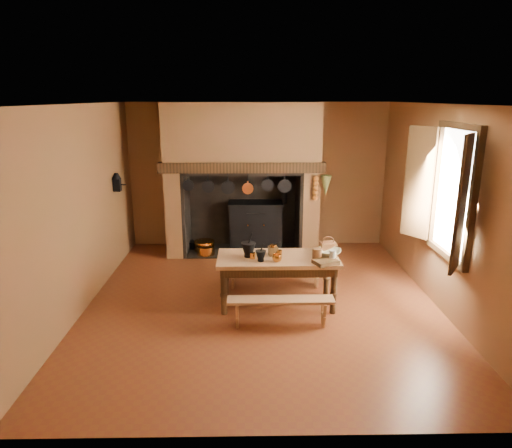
% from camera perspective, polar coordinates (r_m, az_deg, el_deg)
% --- Properties ---
extents(floor, '(5.50, 5.50, 0.00)m').
position_cam_1_polar(floor, '(6.77, 0.74, -9.65)').
color(floor, '#623017').
rests_on(floor, ground).
extents(ceiling, '(5.50, 5.50, 0.00)m').
position_cam_1_polar(ceiling, '(6.13, 0.84, 14.78)').
color(ceiling, silver).
rests_on(ceiling, back_wall).
extents(back_wall, '(5.00, 0.02, 2.80)m').
position_cam_1_polar(back_wall, '(9.00, 0.24, 6.08)').
color(back_wall, brown).
rests_on(back_wall, floor).
extents(wall_left, '(0.02, 5.50, 2.80)m').
position_cam_1_polar(wall_left, '(6.71, -21.09, 1.73)').
color(wall_left, brown).
rests_on(wall_left, floor).
extents(wall_right, '(0.02, 5.50, 2.80)m').
position_cam_1_polar(wall_right, '(6.85, 22.19, 1.89)').
color(wall_right, brown).
rests_on(wall_right, floor).
extents(wall_front, '(5.00, 0.02, 2.80)m').
position_cam_1_polar(wall_front, '(3.69, 2.13, -8.18)').
color(wall_front, brown).
rests_on(wall_front, floor).
extents(chimney_breast, '(2.95, 0.96, 2.80)m').
position_cam_1_polar(chimney_breast, '(8.50, -1.73, 8.32)').
color(chimney_breast, brown).
rests_on(chimney_breast, floor).
extents(iron_range, '(1.12, 0.55, 1.60)m').
position_cam_1_polar(iron_range, '(8.90, 0.01, -0.07)').
color(iron_range, black).
rests_on(iron_range, floor).
extents(hearth_pans, '(0.51, 0.62, 0.20)m').
position_cam_1_polar(hearth_pans, '(8.84, -6.52, -2.93)').
color(hearth_pans, '#C97F2E').
rests_on(hearth_pans, floor).
extents(hanging_pans, '(1.92, 0.29, 0.27)m').
position_cam_1_polar(hanging_pans, '(8.08, -2.03, 4.69)').
color(hanging_pans, black).
rests_on(hanging_pans, chimney_breast).
extents(onion_string, '(0.12, 0.10, 0.46)m').
position_cam_1_polar(onion_string, '(8.15, 7.46, 4.45)').
color(onion_string, '#B87922').
rests_on(onion_string, chimney_breast).
extents(herb_bunch, '(0.20, 0.20, 0.35)m').
position_cam_1_polar(herb_bunch, '(8.17, 8.72, 4.78)').
color(herb_bunch, '#606C33').
rests_on(herb_bunch, chimney_breast).
extents(window, '(0.39, 1.75, 1.76)m').
position_cam_1_polar(window, '(6.37, 22.58, 3.66)').
color(window, white).
rests_on(window, wall_right).
extents(wall_coffee_mill, '(0.23, 0.16, 0.31)m').
position_cam_1_polar(wall_coffee_mill, '(8.10, -17.00, 5.18)').
color(wall_coffee_mill, black).
rests_on(wall_coffee_mill, wall_left).
extents(work_table, '(1.69, 0.75, 0.73)m').
position_cam_1_polar(work_table, '(6.44, 2.73, -5.07)').
color(work_table, '#B08251').
rests_on(work_table, floor).
extents(bench_front, '(1.38, 0.24, 0.39)m').
position_cam_1_polar(bench_front, '(5.98, 3.09, -10.16)').
color(bench_front, '#B08251').
rests_on(bench_front, floor).
extents(bench_back, '(1.61, 0.28, 0.45)m').
position_cam_1_polar(bench_back, '(7.12, 2.38, -5.39)').
color(bench_back, '#B08251').
rests_on(bench_back, floor).
extents(mortar_large, '(0.21, 0.21, 0.35)m').
position_cam_1_polar(mortar_large, '(6.35, -0.95, -3.14)').
color(mortar_large, black).
rests_on(mortar_large, work_table).
extents(mortar_small, '(0.15, 0.15, 0.25)m').
position_cam_1_polar(mortar_small, '(6.20, 0.60, -3.94)').
color(mortar_small, black).
rests_on(mortar_small, work_table).
extents(coffee_grinder, '(0.18, 0.15, 0.20)m').
position_cam_1_polar(coffee_grinder, '(6.43, 2.15, -3.30)').
color(coffee_grinder, '#372311').
rests_on(coffee_grinder, work_table).
extents(brass_mug_a, '(0.10, 0.10, 0.09)m').
position_cam_1_polar(brass_mug_a, '(6.31, -0.42, -3.97)').
color(brass_mug_a, '#C97F2E').
rests_on(brass_mug_a, work_table).
extents(brass_mug_b, '(0.08, 0.08, 0.09)m').
position_cam_1_polar(brass_mug_b, '(6.41, 2.93, -3.66)').
color(brass_mug_b, '#C97F2E').
rests_on(brass_mug_b, work_table).
extents(mixing_bowl, '(0.43, 0.43, 0.08)m').
position_cam_1_polar(mixing_bowl, '(6.52, 9.08, -3.54)').
color(mixing_bowl, beige).
rests_on(mixing_bowl, work_table).
extents(stoneware_crock, '(0.15, 0.15, 0.17)m').
position_cam_1_polar(stoneware_crock, '(6.29, 7.64, -3.77)').
color(stoneware_crock, brown).
rests_on(stoneware_crock, work_table).
extents(glass_jar, '(0.12, 0.12, 0.16)m').
position_cam_1_polar(glass_jar, '(6.28, 9.55, -3.94)').
color(glass_jar, beige).
rests_on(glass_jar, work_table).
extents(wicker_basket, '(0.25, 0.19, 0.22)m').
position_cam_1_polar(wicker_basket, '(6.70, 8.98, -2.72)').
color(wicker_basket, '#4C2B17').
rests_on(wicker_basket, work_table).
extents(wooden_tray, '(0.38, 0.33, 0.05)m').
position_cam_1_polar(wooden_tray, '(6.19, 8.72, -4.72)').
color(wooden_tray, '#372311').
rests_on(wooden_tray, work_table).
extents(brass_cup, '(0.16, 0.16, 0.10)m').
position_cam_1_polar(brass_cup, '(6.19, 2.64, -4.28)').
color(brass_cup, '#C97F2E').
rests_on(brass_cup, work_table).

